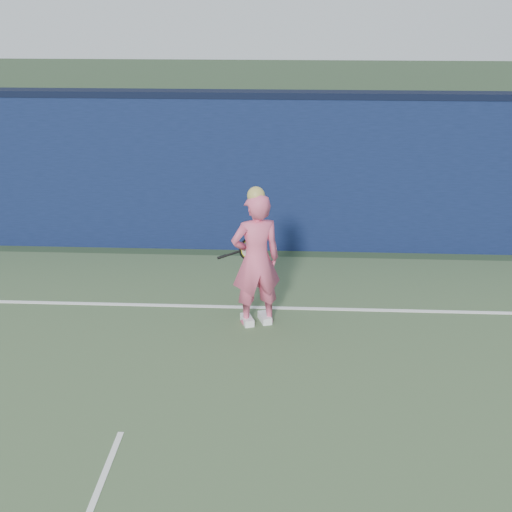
{
  "coord_description": "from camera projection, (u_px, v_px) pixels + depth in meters",
  "views": [
    {
      "loc": [
        1.65,
        -4.88,
        4.12
      ],
      "look_at": [
        1.2,
        3.55,
        0.94
      ],
      "focal_mm": 50.0,
      "sensor_mm": 36.0,
      "label": 1
    }
  ],
  "objects": [
    {
      "name": "backstop_wall",
      "position": [
        193.0,
        174.0,
        11.73
      ],
      "size": [
        24.0,
        0.4,
        2.5
      ],
      "primitive_type": "cube",
      "color": "#0C1636",
      "rests_on": "ground"
    },
    {
      "name": "wall_cap",
      "position": [
        190.0,
        94.0,
        11.27
      ],
      "size": [
        24.0,
        0.42,
        0.1
      ],
      "primitive_type": "cube",
      "color": "black",
      "rests_on": "backstop_wall"
    },
    {
      "name": "ground",
      "position": [
        94.0,
        501.0,
        6.1
      ],
      "size": [
        80.0,
        80.0,
        0.0
      ],
      "primitive_type": "plane",
      "color": "#2A3A24",
      "rests_on": "ground"
    },
    {
      "name": "player",
      "position": [
        256.0,
        260.0,
        9.04
      ],
      "size": [
        0.74,
        0.61,
        1.84
      ],
      "rotation": [
        0.0,
        0.0,
        3.47
      ],
      "color": "#E0577B",
      "rests_on": "ground"
    },
    {
      "name": "racket",
      "position": [
        248.0,
        250.0,
        9.42
      ],
      "size": [
        0.6,
        0.19,
        0.32
      ],
      "rotation": [
        0.0,
        0.0,
        0.1
      ],
      "color": "black",
      "rests_on": "ground"
    }
  ]
}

